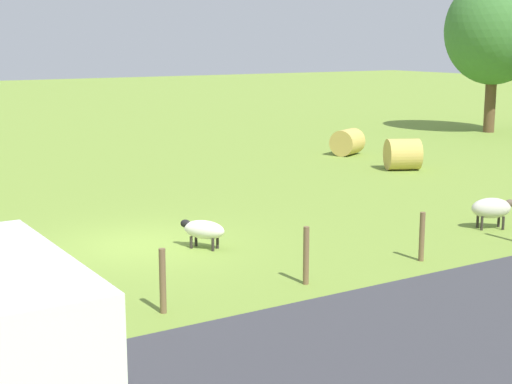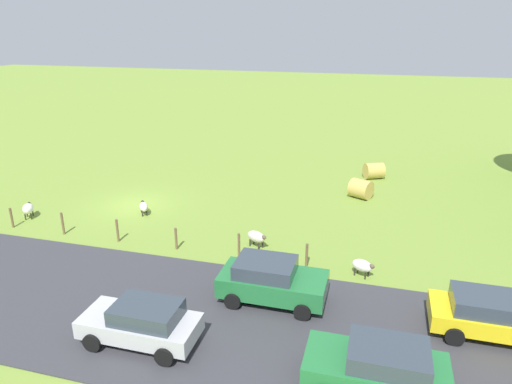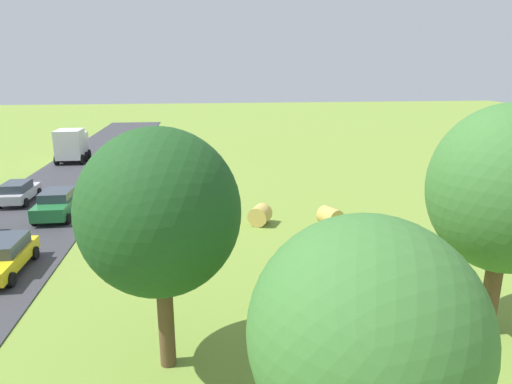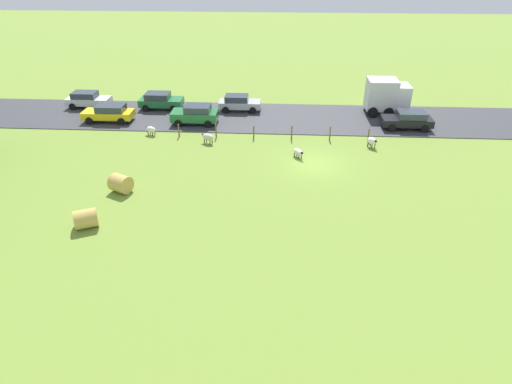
{
  "view_description": "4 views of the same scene",
  "coord_description": "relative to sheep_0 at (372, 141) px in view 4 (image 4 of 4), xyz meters",
  "views": [
    {
      "loc": [
        16.77,
        -7.14,
        4.86
      ],
      "look_at": [
        -1.56,
        4.34,
        0.59
      ],
      "focal_mm": 54.22,
      "sensor_mm": 36.0,
      "label": 1
    },
    {
      "loc": [
        22.92,
        13.87,
        10.33
      ],
      "look_at": [
        -2.61,
        6.84,
        0.58
      ],
      "focal_mm": 32.42,
      "sensor_mm": 36.0,
      "label": 2
    },
    {
      "loc": [
        -1.62,
        38.8,
        9.31
      ],
      "look_at": [
        -5.32,
        7.03,
        0.38
      ],
      "focal_mm": 31.82,
      "sensor_mm": 36.0,
      "label": 3
    },
    {
      "loc": [
        -29.25,
        2.65,
        14.36
      ],
      "look_at": [
        -5.91,
        4.03,
        0.85
      ],
      "focal_mm": 30.48,
      "sensor_mm": 36.0,
      "label": 4
    }
  ],
  "objects": [
    {
      "name": "fence_post_4",
      "position": [
        1.3,
        12.74,
        0.05
      ],
      "size": [
        0.12,
        0.12,
        1.22
      ],
      "primitive_type": "cylinder",
      "color": "brown",
      "rests_on": "ground_plane"
    },
    {
      "name": "fence_post_2",
      "position": [
        1.3,
        6.4,
        0.04
      ],
      "size": [
        0.12,
        0.12,
        1.19
      ],
      "primitive_type": "cylinder",
      "color": "brown",
      "rests_on": "ground_plane"
    },
    {
      "name": "sheep_3",
      "position": [
        1.51,
        18.37,
        -0.06
      ],
      "size": [
        0.86,
        1.08,
        0.77
      ],
      "color": "silver",
      "rests_on": "ground_plane"
    },
    {
      "name": "hay_bale_1",
      "position": [
        -8.18,
        17.73,
        0.03
      ],
      "size": [
        1.6,
        1.62,
        1.19
      ],
      "primitive_type": "cylinder",
      "rotation": [
        1.57,
        0.0,
        2.69
      ],
      "color": "tan",
      "rests_on": "ground_plane"
    },
    {
      "name": "car_5",
      "position": [
        8.14,
        26.46,
        0.3
      ],
      "size": [
        1.98,
        4.2,
        1.53
      ],
      "color": "silver",
      "rests_on": "road_strip"
    },
    {
      "name": "road_strip",
      "position": [
        6.24,
        4.73,
        -0.53
      ],
      "size": [
        8.0,
        80.0,
        0.06
      ],
      "primitive_type": "cube",
      "color": "#38383D",
      "rests_on": "ground_plane"
    },
    {
      "name": "car_3",
      "position": [
        4.37,
        15.02,
        0.37
      ],
      "size": [
        2.19,
        4.12,
        1.67
      ],
      "color": "#237238",
      "rests_on": "road_strip"
    },
    {
      "name": "hay_bale_0",
      "position": [
        -12.34,
        18.38,
        -0.01
      ],
      "size": [
        1.54,
        1.62,
        1.11
      ],
      "primitive_type": "cylinder",
      "rotation": [
        1.57,
        0.0,
        0.44
      ],
      "color": "tan",
      "rests_on": "ground_plane"
    },
    {
      "name": "truck_0",
      "position": [
        8.02,
        -2.56,
        1.22
      ],
      "size": [
        2.65,
        3.89,
        3.27
      ],
      "color": "white",
      "rests_on": "road_strip"
    },
    {
      "name": "car_2",
      "position": [
        8.15,
        19.18,
        0.31
      ],
      "size": [
        2.12,
        4.17,
        1.56
      ],
      "color": "#237238",
      "rests_on": "road_strip"
    },
    {
      "name": "fence_post_1",
      "position": [
        1.3,
        3.23,
        0.04
      ],
      "size": [
        0.12,
        0.12,
        1.2
      ],
      "primitive_type": "cylinder",
      "color": "brown",
      "rests_on": "ground_plane"
    },
    {
      "name": "car_4",
      "position": [
        4.3,
        -3.8,
        0.29
      ],
      "size": [
        2.13,
        4.31,
        1.51
      ],
      "color": "black",
      "rests_on": "road_strip"
    },
    {
      "name": "fence_post_5",
      "position": [
        1.3,
        15.91,
        -0.0
      ],
      "size": [
        0.12,
        0.12,
        1.12
      ],
      "primitive_type": "cylinder",
      "color": "brown",
      "rests_on": "ground_plane"
    },
    {
      "name": "car_0",
      "position": [
        4.46,
        23.0,
        0.29
      ],
      "size": [
        2.06,
        4.51,
        1.51
      ],
      "color": "yellow",
      "rests_on": "road_strip"
    },
    {
      "name": "sheep_0",
      "position": [
        0.0,
        0.0,
        0.0
      ],
      "size": [
        1.06,
        0.94,
        0.84
      ],
      "color": "white",
      "rests_on": "ground_plane"
    },
    {
      "name": "ground_plane",
      "position": [
        -3.31,
        4.73,
        -0.56
      ],
      "size": [
        160.0,
        160.0,
        0.0
      ],
      "primitive_type": "plane",
      "color": "olive"
    },
    {
      "name": "sheep_2",
      "position": [
        -2.21,
        5.94,
        -0.11
      ],
      "size": [
        1.13,
        0.96,
        0.68
      ],
      "color": "silver",
      "rests_on": "ground_plane"
    },
    {
      "name": "fence_post_0",
      "position": [
        1.3,
        0.06,
        -0.01
      ],
      "size": [
        0.12,
        0.12,
        1.11
      ],
      "primitive_type": "cylinder",
      "color": "brown",
      "rests_on": "ground_plane"
    },
    {
      "name": "car_1",
      "position": [
        8.03,
        11.43,
        0.28
      ],
      "size": [
        1.95,
        4.01,
        1.5
      ],
      "color": "#B7B7BC",
      "rests_on": "road_strip"
    },
    {
      "name": "fence_post_3",
      "position": [
        1.3,
        9.57,
        -0.0
      ],
      "size": [
        0.12,
        0.12,
        1.11
      ],
      "primitive_type": "cylinder",
      "color": "brown",
      "rests_on": "ground_plane"
    },
    {
      "name": "sheep_1",
      "position": [
        0.06,
        13.25,
        -0.01
      ],
      "size": [
        0.95,
        1.19,
        0.82
      ],
      "color": "beige",
      "rests_on": "ground_plane"
    }
  ]
}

